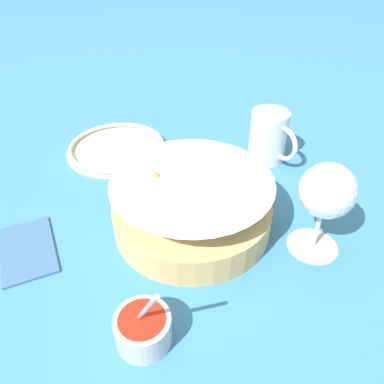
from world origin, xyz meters
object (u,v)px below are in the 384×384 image
object	(u,v)px
sauce_cup	(143,328)
side_plate	(117,147)
food_basket	(192,206)
beer_mug	(269,138)
wine_glass	(327,194)

from	to	relation	value
sauce_cup	side_plate	size ratio (longest dim) A/B	0.63
food_basket	beer_mug	distance (m)	0.25
side_plate	wine_glass	bearing A→B (deg)	14.92
food_basket	sauce_cup	distance (m)	0.21
wine_glass	side_plate	bearing A→B (deg)	-165.08
food_basket	wine_glass	bearing A→B (deg)	39.80
sauce_cup	beer_mug	bearing A→B (deg)	116.75
wine_glass	beer_mug	bearing A→B (deg)	151.60
sauce_cup	wine_glass	size ratio (longest dim) A/B	0.89
wine_glass	side_plate	size ratio (longest dim) A/B	0.70
sauce_cup	beer_mug	world-z (taller)	sauce_cup
food_basket	side_plate	size ratio (longest dim) A/B	1.19
wine_glass	sauce_cup	bearing A→B (deg)	-93.28
food_basket	wine_glass	world-z (taller)	wine_glass
side_plate	food_basket	bearing A→B (deg)	-1.59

